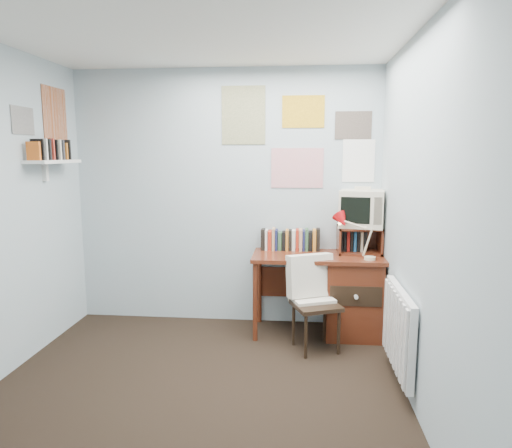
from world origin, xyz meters
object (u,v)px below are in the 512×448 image
at_px(desk, 346,292).
at_px(radiator, 399,330).
at_px(crt_tv, 362,207).
at_px(wall_shelf, 53,162).
at_px(desk_lamp, 370,240).
at_px(desk_chair, 316,306).
at_px(tv_riser, 359,240).

distance_m(desk, radiator, 0.97).
bearing_deg(crt_tv, wall_shelf, -158.03).
relative_size(desk_lamp, crt_tv, 0.91).
height_order(desk_lamp, wall_shelf, wall_shelf).
bearing_deg(desk_lamp, desk, 131.28).
distance_m(desk, crt_tv, 0.82).
bearing_deg(desk, crt_tv, 43.47).
relative_size(desk_chair, desk_lamp, 2.19).
bearing_deg(desk, tv_riser, 42.96).
height_order(desk_lamp, tv_riser, desk_lamp).
xyz_separation_m(crt_tv, radiator, (0.15, -1.06, -0.78)).
distance_m(desk, desk_chair, 0.48).
relative_size(desk, crt_tv, 3.03).
distance_m(crt_tv, wall_shelf, 2.79).
bearing_deg(desk_chair, radiator, -64.84).
bearing_deg(desk_lamp, tv_riser, 96.15).
bearing_deg(crt_tv, radiator, -70.58).
distance_m(desk, tv_riser, 0.51).
height_order(desk_chair, radiator, desk_chair).
height_order(desk, crt_tv, crt_tv).
bearing_deg(crt_tv, tv_riser, -122.20).
height_order(desk_chair, tv_riser, tv_riser).
height_order(tv_riser, crt_tv, crt_tv).
bearing_deg(desk_lamp, crt_tv, 91.72).
bearing_deg(radiator, crt_tv, 98.11).
distance_m(desk_chair, desk_lamp, 0.75).
bearing_deg(tv_riser, crt_tv, 46.49).
bearing_deg(wall_shelf, radiator, -10.89).
bearing_deg(wall_shelf, desk, 8.40).
height_order(radiator, wall_shelf, wall_shelf).
bearing_deg(desk_chair, wall_shelf, 158.55).
bearing_deg(radiator, desk_chair, 136.58).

